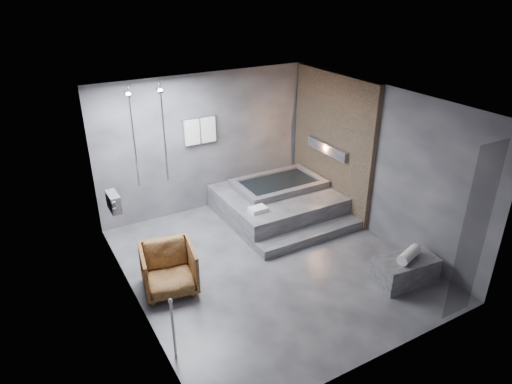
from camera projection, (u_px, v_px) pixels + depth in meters
room at (284, 160)px, 7.42m from camera, size 5.00×5.04×2.82m
tub_deck at (277, 203)px, 9.30m from camera, size 2.20×2.00×0.50m
tub_step at (311, 236)px, 8.44m from camera, size 2.20×0.36×0.18m
concrete_bench at (406, 270)px, 7.25m from camera, size 1.01×0.63×0.43m
driftwood_chair at (169, 269)px, 7.00m from camera, size 0.93×0.95×0.75m
rolled_towel at (409, 255)px, 7.10m from camera, size 0.51×0.31×0.17m
deck_towel at (258, 209)px, 8.41m from camera, size 0.32×0.24×0.08m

